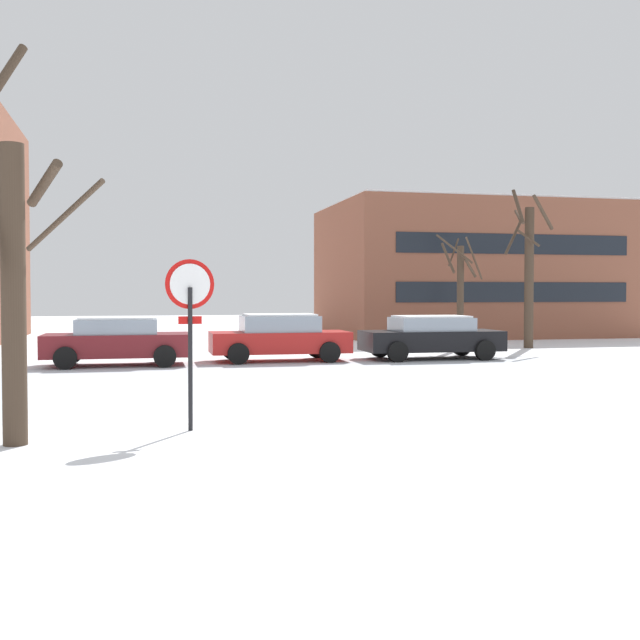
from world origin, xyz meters
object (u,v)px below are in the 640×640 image
(stop_sign, at_px, (190,311))
(parked_car_red, at_px, (280,337))
(parked_car_maroon, at_px, (117,340))
(parked_car_black, at_px, (431,336))

(stop_sign, distance_m, parked_car_red, 12.27)
(stop_sign, distance_m, parked_car_maroon, 11.49)
(stop_sign, relative_size, parked_car_maroon, 0.63)
(stop_sign, xyz_separation_m, parked_car_red, (3.51, 11.71, -1.10))
(parked_car_maroon, relative_size, parked_car_black, 0.94)
(parked_car_black, bearing_deg, stop_sign, -126.43)
(parked_car_red, xyz_separation_m, parked_car_black, (4.89, -0.33, -0.03))
(stop_sign, xyz_separation_m, parked_car_maroon, (-1.37, 11.35, -1.12))
(stop_sign, relative_size, parked_car_black, 0.59)
(parked_car_maroon, distance_m, parked_car_red, 4.90)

